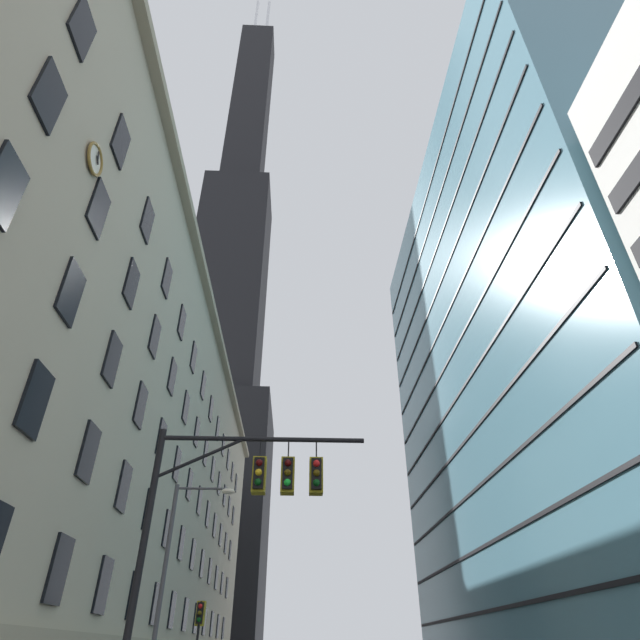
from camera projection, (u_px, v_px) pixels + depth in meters
The scene contains 6 objects.
station_building at pixel (100, 471), 42.12m from camera, with size 16.58×73.25×28.31m.
dark_skyscraper at pixel (223, 333), 120.53m from camera, with size 24.95×24.95×222.52m.
glass_office_midrise at pixel (547, 354), 46.83m from camera, with size 18.07×46.46×49.03m.
traffic_signal_mast at pixel (247, 497), 14.61m from camera, with size 6.29×0.63×7.07m.
traffic_light_far_left at pixel (200, 618), 24.34m from camera, with size 0.40×0.63×3.50m.
street_lamppost at pixel (176, 561), 20.01m from camera, with size 2.53×0.32×7.35m.
Camera 1 is at (-2.62, -12.20, 1.52)m, focal length 28.69 mm.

